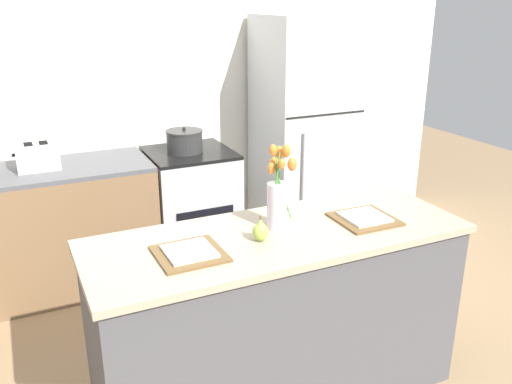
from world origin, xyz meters
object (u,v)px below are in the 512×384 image
at_px(plate_setting_left, 190,253).
at_px(cooking_pot, 184,141).
at_px(flower_vase, 278,196).
at_px(pear_figurine, 260,231).
at_px(toaster, 37,156).
at_px(stove_range, 192,208).
at_px(refrigerator, 303,134).
at_px(plate_setting_right, 364,218).

height_order(plate_setting_left, cooking_pot, cooking_pot).
height_order(flower_vase, pear_figurine, flower_vase).
height_order(toaster, cooking_pot, cooking_pot).
distance_m(pear_figurine, toaster, 1.83).
bearing_deg(stove_range, refrigerator, 0.04).
distance_m(stove_range, refrigerator, 1.06).
relative_size(plate_setting_left, plate_setting_right, 1.00).
xyz_separation_m(plate_setting_right, cooking_pot, (-0.38, 1.64, 0.05)).
distance_m(refrigerator, cooking_pot, 0.98).
bearing_deg(plate_setting_left, plate_setting_right, 0.00).
relative_size(stove_range, flower_vase, 2.12).
distance_m(toaster, cooking_pot, 0.99).
bearing_deg(toaster, plate_setting_right, -50.18).
bearing_deg(plate_setting_left, stove_range, 71.51).
bearing_deg(pear_figurine, cooking_pot, 83.68).
xyz_separation_m(plate_setting_left, toaster, (-0.47, 1.65, 0.06)).
bearing_deg(pear_figurine, stove_range, 82.53).
bearing_deg(flower_vase, pear_figurine, -144.76).
bearing_deg(cooking_pot, plate_setting_left, -107.44).
relative_size(plate_setting_left, toaster, 1.02).
xyz_separation_m(stove_range, toaster, (-1.02, 0.00, 0.53)).
distance_m(flower_vase, plate_setting_left, 0.51).
bearing_deg(cooking_pot, plate_setting_right, -76.89).
distance_m(flower_vase, cooking_pot, 1.54).
height_order(stove_range, plate_setting_right, plate_setting_right).
height_order(stove_range, flower_vase, flower_vase).
bearing_deg(refrigerator, stove_range, -179.96).
relative_size(flower_vase, plate_setting_left, 1.45).
bearing_deg(refrigerator, plate_setting_left, -132.37).
bearing_deg(toaster, plate_setting_left, -73.99).
height_order(refrigerator, plate_setting_right, refrigerator).
relative_size(flower_vase, pear_figurine, 3.53).
xyz_separation_m(refrigerator, toaster, (-1.97, 0.00, 0.06)).
distance_m(stove_range, cooking_pot, 0.52).
bearing_deg(flower_vase, cooking_pot, 88.47).
bearing_deg(plate_setting_right, cooking_pot, 103.11).
relative_size(plate_setting_right, toaster, 1.02).
xyz_separation_m(stove_range, pear_figurine, (-0.21, -1.64, 0.51)).
relative_size(refrigerator, toaster, 6.49).
xyz_separation_m(stove_range, refrigerator, (0.95, 0.00, 0.47)).
xyz_separation_m(pear_figurine, plate_setting_right, (0.56, -0.01, -0.04)).
xyz_separation_m(pear_figurine, plate_setting_left, (-0.33, -0.01, -0.04)).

